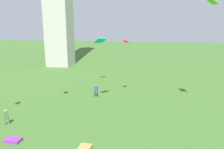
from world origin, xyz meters
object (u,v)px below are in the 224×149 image
object	(u,v)px
kite_flying_4	(213,1)
kite_bundle_0	(13,140)
kite_flying_0	(126,41)
kite_flying_3	(98,20)
person_1	(96,90)
kite_flying_5	(100,41)
person_2	(6,116)

from	to	relation	value
kite_flying_4	kite_bundle_0	distance (m)	24.12
kite_flying_0	kite_flying_3	bearing A→B (deg)	88.45
kite_flying_3	kite_flying_0	bearing A→B (deg)	-47.33
kite_flying_0	kite_flying_4	world-z (taller)	kite_flying_4
person_1	kite_flying_5	xyz separation A→B (m)	(1.39, -3.25, 7.26)
kite_flying_0	kite_bundle_0	xyz separation A→B (m)	(-8.64, -13.76, -7.78)
person_2	person_1	bearing A→B (deg)	6.80
kite_flying_3	kite_flying_5	distance (m)	8.29
kite_flying_3	person_1	bearing A→B (deg)	-89.89
kite_flying_3	person_2	bearing A→B (deg)	-121.64
person_2	kite_flying_5	size ratio (longest dim) A/B	1.01
person_2	kite_flying_5	distance (m)	13.26
kite_flying_3	kite_flying_5	bearing A→B (deg)	-83.00
person_1	kite_flying_5	size ratio (longest dim) A/B	1.08
person_1	kite_flying_0	xyz separation A→B (m)	(4.15, 0.44, 6.92)
kite_flying_4	person_2	bearing A→B (deg)	-82.38
person_2	kite_bundle_0	bearing A→B (deg)	-97.20
person_1	kite_flying_4	xyz separation A→B (m)	(13.73, -3.56, 11.57)
person_1	kite_flying_4	world-z (taller)	kite_flying_4
kite_bundle_0	kite_flying_5	bearing A→B (deg)	59.69
person_2	kite_flying_5	world-z (taller)	kite_flying_5
person_1	person_2	world-z (taller)	person_1
person_2	kite_flying_3	size ratio (longest dim) A/B	1.60
kite_flying_0	kite_flying_4	bearing A→B (deg)	-74.44
kite_flying_0	kite_flying_3	distance (m)	6.81
kite_flying_4	kite_flying_3	bearing A→B (deg)	-129.25
person_1	kite_bundle_0	size ratio (longest dim) A/B	1.29
person_1	kite_bundle_0	world-z (taller)	person_1
kite_flying_3	kite_flying_4	xyz separation A→B (m)	(14.32, -7.95, 1.78)
kite_flying_3	kite_flying_4	size ratio (longest dim) A/B	0.62
kite_bundle_0	kite_flying_4	bearing A→B (deg)	28.16
person_1	kite_flying_5	world-z (taller)	kite_flying_5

